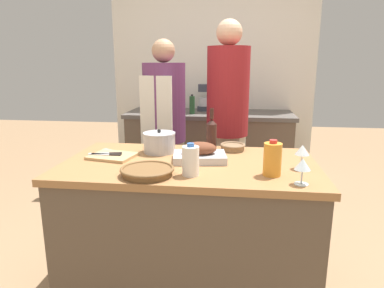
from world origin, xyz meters
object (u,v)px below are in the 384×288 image
Objects in this scene: wine_bottle_green at (212,133)px; roasting_pan at (200,154)px; stand_mixer at (207,100)px; knife_paring at (107,154)px; person_cook_guest at (227,119)px; knife_chef at (118,152)px; condiment_bottle_tall at (170,103)px; wine_glass_right at (302,151)px; cutting_board at (112,156)px; knife_bread at (106,154)px; stock_pot at (159,142)px; wine_glass_left at (303,165)px; person_cook_aproned at (165,128)px; mixing_bowl at (233,147)px; juice_jug at (272,159)px; wicker_basket at (147,171)px; milk_jug at (191,161)px; condiment_bottle_short at (192,105)px.

roasting_pan is at bearing -100.08° from wine_bottle_green.
roasting_pan is 1.21× the size of stand_mixer.
knife_paring is 1.11m from person_cook_guest.
condiment_bottle_tall is (0.06, 1.56, 0.14)m from knife_chef.
wine_glass_right is 1.16m from knife_chef.
knife_bread is at bearing 166.92° from cutting_board.
knife_paring is at bearing -149.62° from stock_pot.
wine_glass_right is 0.66× the size of knife_bread.
stock_pot is at bearing -81.87° from condiment_bottle_tall.
cutting_board is 2.20× the size of wine_glass_right.
wine_glass_left is 0.84× the size of condiment_bottle_tall.
wine_glass_right is 1.02m from person_cook_guest.
cutting_board is 1.74m from stand_mixer.
cutting_board is 1.08m from person_cook_guest.
person_cook_aproned is (-0.10, 0.67, -0.03)m from stock_pot.
mixing_bowl is 1.58m from condiment_bottle_tall.
cutting_board is 0.04m from knife_bread.
cutting_board is 1.93× the size of condiment_bottle_tall.
wine_glass_right is at bearing 37.37° from juice_jug.
stock_pot is at bearing 31.61° from cutting_board.
condiment_bottle_tall is (0.09, 1.67, 0.12)m from knife_bread.
person_cook_aproned is at bearing 136.25° from wine_glass_right.
wine_bottle_green is at bearing 15.16° from knife_chef.
cutting_board is at bearing -13.08° from knife_bread.
wicker_basket is 2.08× the size of wine_glass_right.
knife_bread is (-0.78, -0.26, -0.00)m from mixing_bowl.
roasting_pan is 1.19× the size of wicker_basket.
person_cook_guest is at bearing 45.42° from knife_chef.
juice_jug is at bearing 136.29° from wine_glass_left.
stand_mixer is (0.48, 1.69, 0.16)m from knife_paring.
mixing_bowl is at bearing -31.95° from person_cook_aproned.
knife_chef is (-0.54, 0.40, -0.08)m from milk_jug.
wine_bottle_green is at bearing 79.92° from roasting_pan.
cutting_board is 1.79× the size of mixing_bowl.
wine_bottle_green is 1.36× the size of knife_bread.
wine_glass_left is 0.67× the size of condiment_bottle_short.
mixing_bowl is 0.71m from wine_glass_left.
condiment_bottle_short reaches higher than juice_jug.
roasting_pan is 0.57m from knife_chef.
milk_jug reaches higher than wine_glass_right.
roasting_pan is at bearing -0.45° from cutting_board.
milk_jug is at bearing -27.82° from cutting_board.
person_cook_aproned is at bearing 97.10° from wicker_basket.
wicker_basket is 1.50× the size of juice_jug.
wine_glass_right reaches higher than wicker_basket.
roasting_pan is 1.95× the size of milk_jug.
juice_jug is 0.18m from wine_glass_left.
wine_bottle_green is 0.17× the size of person_cook_aproned.
knife_paring is at bearing 167.58° from juice_jug.
stand_mixer reaches higher than condiment_bottle_tall.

